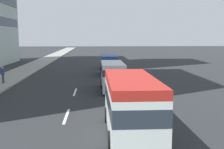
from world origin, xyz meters
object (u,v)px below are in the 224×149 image
at_px(minibus_second, 131,103).
at_px(car_third, 107,63).
at_px(pedestrian_near_lamp, 3,74).
at_px(van_fourth, 109,64).
at_px(van_lead, 113,74).

relative_size(minibus_second, car_third, 1.47).
distance_m(minibus_second, pedestrian_near_lamp, 18.49).
height_order(minibus_second, car_third, minibus_second).
xyz_separation_m(van_fourth, pedestrian_near_lamp, (-6.46, 10.97, -0.35)).
bearing_deg(minibus_second, van_lead, 0.99).
height_order(van_lead, minibus_second, minibus_second).
bearing_deg(van_fourth, van_lead, 179.03).
bearing_deg(car_third, van_lead, 179.23).
height_order(van_lead, van_fourth, van_lead).
relative_size(van_fourth, pedestrian_near_lamp, 2.90).
height_order(car_third, van_fourth, van_fourth).
bearing_deg(van_fourth, pedestrian_near_lamp, 120.50).
height_order(van_lead, pedestrian_near_lamp, van_lead).
xyz_separation_m(minibus_second, van_fourth, (21.32, 0.02, -0.15)).
bearing_deg(minibus_second, van_fourth, 0.06).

